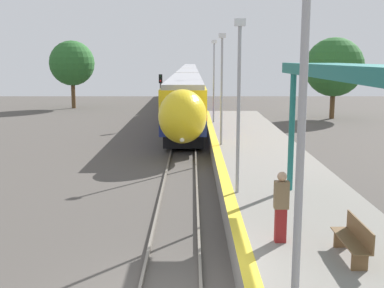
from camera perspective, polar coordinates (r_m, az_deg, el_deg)
train at (r=72.29m, az=-0.53°, el=7.63°), size 2.74×96.43×4.00m
platform_right at (r=11.67m, az=17.38°, el=-15.75°), size 4.65×64.00×0.90m
platform_bench at (r=11.84m, az=18.57°, el=-10.56°), size 0.44×1.74×0.89m
person_waiting at (r=12.24m, az=10.41°, el=-7.18°), size 0.36×0.24×1.81m
railway_signal at (r=38.59m, az=-3.84°, el=5.84°), size 0.28×0.28×4.20m
lamppost_near at (r=7.05m, az=12.65°, el=-0.33°), size 0.36×0.20×5.82m
lamppost_mid at (r=16.15m, az=5.45°, el=5.65°), size 0.36×0.20×5.82m
lamppost_far at (r=25.37m, az=3.43°, el=7.29°), size 0.36×0.20×5.82m
lamppost_farthest at (r=34.61m, az=2.49°, el=8.06°), size 0.36×0.20×5.82m
station_canopy at (r=12.68m, az=18.44°, el=7.56°), size 2.02×11.65×4.40m
background_tree_left at (r=54.71m, az=-14.16°, el=9.26°), size 4.87×4.87×7.36m
background_tree_right at (r=45.67m, az=16.38°, el=8.73°), size 5.29×5.29×7.32m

